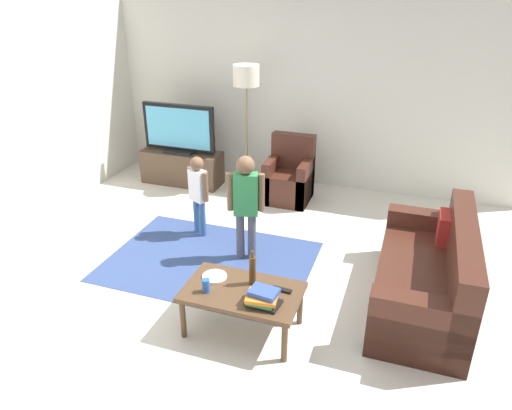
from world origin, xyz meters
TOP-DOWN VIEW (x-y plane):
  - ground at (0.00, 0.00)m, footprint 7.80×7.80m
  - wall_back at (0.00, 3.00)m, footprint 6.00×0.12m
  - area_rug at (-0.46, 0.36)m, footprint 2.20×1.60m
  - tv_stand at (-1.77, 2.30)m, footprint 1.20×0.44m
  - tv at (-1.77, 2.28)m, footprint 1.10×0.28m
  - couch at (1.81, 0.33)m, footprint 0.80×1.80m
  - armchair at (-0.08, 2.26)m, footprint 0.60×0.60m
  - floor_lamp at (-0.78, 2.45)m, footprint 0.36×0.36m
  - child_near_tv at (-0.82, 0.90)m, footprint 0.31×0.19m
  - child_center at (-0.11, 0.58)m, footprint 0.39×0.21m
  - coffee_table at (0.29, -0.58)m, footprint 1.00×0.60m
  - book_stack at (0.51, -0.70)m, footprint 0.29×0.23m
  - bottle at (0.34, -0.46)m, footprint 0.06×0.06m
  - tv_remote at (0.61, -0.48)m, footprint 0.17×0.06m
  - soda_can at (0.01, -0.70)m, footprint 0.07×0.07m
  - plate at (-0.01, -0.48)m, footprint 0.22×0.22m

SIDE VIEW (x-z plane):
  - ground at x=0.00m, z-range 0.00..0.00m
  - area_rug at x=-0.46m, z-range 0.00..0.01m
  - tv_stand at x=-1.77m, z-range -0.01..0.49m
  - couch at x=1.81m, z-range -0.14..0.72m
  - armchair at x=-0.08m, z-range -0.15..0.75m
  - coffee_table at x=0.29m, z-range 0.16..0.58m
  - plate at x=-0.01m, z-range 0.42..0.44m
  - tv_remote at x=0.61m, z-range 0.42..0.44m
  - soda_can at x=0.01m, z-range 0.42..0.54m
  - book_stack at x=0.51m, z-range 0.42..0.54m
  - bottle at x=0.34m, z-range 0.40..0.72m
  - child_near_tv at x=-0.82m, z-range 0.10..1.09m
  - child_center at x=-0.11m, z-range 0.12..1.31m
  - tv at x=-1.77m, z-range 0.49..1.20m
  - wall_back at x=0.00m, z-range 0.00..2.70m
  - floor_lamp at x=-0.78m, z-range 0.65..2.43m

